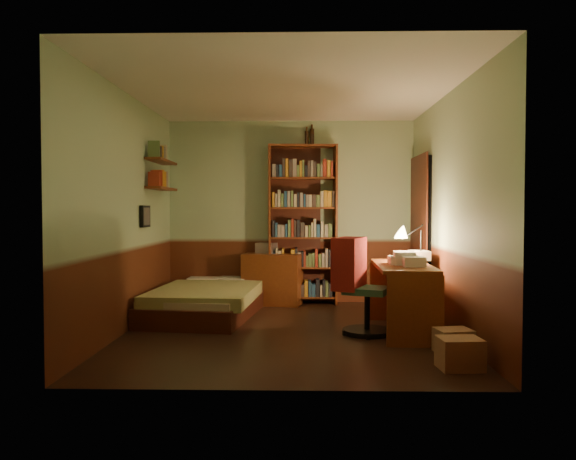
{
  "coord_description": "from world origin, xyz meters",
  "views": [
    {
      "loc": [
        0.15,
        -6.06,
        1.32
      ],
      "look_at": [
        0.0,
        0.25,
        1.1
      ],
      "focal_mm": 35.0,
      "sensor_mm": 36.0,
      "label": 1
    }
  ],
  "objects_px": {
    "office_chair": "(367,294)",
    "cardboard_box_a": "(460,354)",
    "cardboard_box_b": "(453,341)",
    "dresser": "(272,279)",
    "mini_stereo": "(266,248)",
    "bookshelf": "(302,225)",
    "desk": "(403,298)",
    "desk_lamp": "(421,237)",
    "bed": "(208,290)"
  },
  "relations": [
    {
      "from": "dresser",
      "to": "office_chair",
      "type": "height_order",
      "value": "office_chair"
    },
    {
      "from": "bookshelf",
      "to": "desk_lamp",
      "type": "bearing_deg",
      "value": -50.35
    },
    {
      "from": "mini_stereo",
      "to": "desk_lamp",
      "type": "height_order",
      "value": "desk_lamp"
    },
    {
      "from": "bed",
      "to": "desk",
      "type": "distance_m",
      "value": 2.48
    },
    {
      "from": "bookshelf",
      "to": "cardboard_box_b",
      "type": "height_order",
      "value": "bookshelf"
    },
    {
      "from": "dresser",
      "to": "mini_stereo",
      "type": "bearing_deg",
      "value": 138.33
    },
    {
      "from": "mini_stereo",
      "to": "bookshelf",
      "type": "relative_size",
      "value": 0.12
    },
    {
      "from": "bookshelf",
      "to": "desk",
      "type": "xyz_separation_m",
      "value": [
        1.08,
        -1.85,
        -0.75
      ]
    },
    {
      "from": "cardboard_box_a",
      "to": "office_chair",
      "type": "bearing_deg",
      "value": 115.39
    },
    {
      "from": "mini_stereo",
      "to": "desk",
      "type": "bearing_deg",
      "value": -31.96
    },
    {
      "from": "bookshelf",
      "to": "cardboard_box_b",
      "type": "bearing_deg",
      "value": -67.42
    },
    {
      "from": "mini_stereo",
      "to": "office_chair",
      "type": "distance_m",
      "value": 2.36
    },
    {
      "from": "office_chair",
      "to": "bed",
      "type": "bearing_deg",
      "value": 172.39
    },
    {
      "from": "office_chair",
      "to": "cardboard_box_a",
      "type": "distance_m",
      "value": 1.47
    },
    {
      "from": "desk_lamp",
      "to": "cardboard_box_b",
      "type": "xyz_separation_m",
      "value": [
        0.03,
        -1.32,
        -0.9
      ]
    },
    {
      "from": "desk",
      "to": "cardboard_box_b",
      "type": "bearing_deg",
      "value": -68.05
    },
    {
      "from": "bed",
      "to": "desk_lamp",
      "type": "height_order",
      "value": "desk_lamp"
    },
    {
      "from": "cardboard_box_a",
      "to": "bookshelf",
      "type": "bearing_deg",
      "value": 111.82
    },
    {
      "from": "mini_stereo",
      "to": "desk",
      "type": "distance_m",
      "value": 2.51
    },
    {
      "from": "office_chair",
      "to": "cardboard_box_a",
      "type": "bearing_deg",
      "value": -42.44
    },
    {
      "from": "dresser",
      "to": "bookshelf",
      "type": "height_order",
      "value": "bookshelf"
    },
    {
      "from": "bookshelf",
      "to": "desk",
      "type": "distance_m",
      "value": 2.27
    },
    {
      "from": "dresser",
      "to": "mini_stereo",
      "type": "height_order",
      "value": "mini_stereo"
    },
    {
      "from": "bed",
      "to": "mini_stereo",
      "type": "xyz_separation_m",
      "value": [
        0.68,
        0.92,
        0.47
      ]
    },
    {
      "from": "dresser",
      "to": "bookshelf",
      "type": "distance_m",
      "value": 0.87
    },
    {
      "from": "bed",
      "to": "desk",
      "type": "bearing_deg",
      "value": -15.88
    },
    {
      "from": "bed",
      "to": "bookshelf",
      "type": "relative_size",
      "value": 0.94
    },
    {
      "from": "mini_stereo",
      "to": "cardboard_box_a",
      "type": "distance_m",
      "value": 3.82
    },
    {
      "from": "bed",
      "to": "cardboard_box_b",
      "type": "xyz_separation_m",
      "value": [
        2.59,
        -1.85,
        -0.2
      ]
    },
    {
      "from": "office_chair",
      "to": "cardboard_box_a",
      "type": "xyz_separation_m",
      "value": [
        0.62,
        -1.3,
        -0.3
      ]
    },
    {
      "from": "office_chair",
      "to": "cardboard_box_b",
      "type": "relative_size",
      "value": 2.72
    },
    {
      "from": "office_chair",
      "to": "cardboard_box_a",
      "type": "relative_size",
      "value": 2.48
    },
    {
      "from": "mini_stereo",
      "to": "cardboard_box_b",
      "type": "bearing_deg",
      "value": -37.48
    },
    {
      "from": "bookshelf",
      "to": "desk",
      "type": "height_order",
      "value": "bookshelf"
    },
    {
      "from": "desk_lamp",
      "to": "mini_stereo",
      "type": "bearing_deg",
      "value": 144.1
    },
    {
      "from": "desk_lamp",
      "to": "cardboard_box_b",
      "type": "relative_size",
      "value": 1.72
    },
    {
      "from": "desk",
      "to": "cardboard_box_b",
      "type": "xyz_separation_m",
      "value": [
        0.31,
        -0.87,
        -0.26
      ]
    },
    {
      "from": "bed",
      "to": "bookshelf",
      "type": "height_order",
      "value": "bookshelf"
    },
    {
      "from": "desk",
      "to": "cardboard_box_a",
      "type": "height_order",
      "value": "desk"
    },
    {
      "from": "dresser",
      "to": "cardboard_box_b",
      "type": "bearing_deg",
      "value": -43.78
    },
    {
      "from": "mini_stereo",
      "to": "desk_lamp",
      "type": "relative_size",
      "value": 0.49
    },
    {
      "from": "cardboard_box_b",
      "to": "office_chair",
      "type": "bearing_deg",
      "value": 132.55
    },
    {
      "from": "bed",
      "to": "dresser",
      "type": "height_order",
      "value": "dresser"
    },
    {
      "from": "bed",
      "to": "office_chair",
      "type": "bearing_deg",
      "value": -22.49
    },
    {
      "from": "cardboard_box_a",
      "to": "desk_lamp",
      "type": "bearing_deg",
      "value": 88.03
    },
    {
      "from": "bookshelf",
      "to": "office_chair",
      "type": "distance_m",
      "value": 2.19
    },
    {
      "from": "bed",
      "to": "cardboard_box_a",
      "type": "distance_m",
      "value": 3.46
    },
    {
      "from": "dresser",
      "to": "office_chair",
      "type": "bearing_deg",
      "value": -47.68
    },
    {
      "from": "mini_stereo",
      "to": "cardboard_box_a",
      "type": "bearing_deg",
      "value": -43.19
    },
    {
      "from": "dresser",
      "to": "cardboard_box_b",
      "type": "distance_m",
      "value": 3.22
    }
  ]
}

